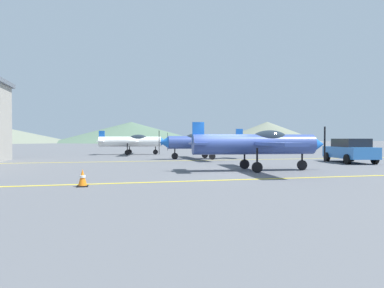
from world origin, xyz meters
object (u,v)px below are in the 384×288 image
object	(u,v)px
airplane_far	(133,141)
car_sedan	(350,150)
traffic_cone_front	(83,178)
airplane_mid	(203,142)
airplane_near	(259,144)

from	to	relation	value
airplane_far	car_sedan	size ratio (longest dim) A/B	1.78
traffic_cone_front	airplane_mid	bearing A→B (deg)	60.36
airplane_near	car_sedan	bearing A→B (deg)	24.85
airplane_mid	car_sedan	size ratio (longest dim) A/B	1.77
airplane_near	airplane_mid	xyz separation A→B (m)	(-0.16, 10.22, 0.00)
airplane_mid	traffic_cone_front	size ratio (longest dim) A/B	13.68
airplane_mid	car_sedan	distance (m)	10.64
airplane_near	airplane_mid	bearing A→B (deg)	90.89
airplane_near	airplane_far	bearing A→B (deg)	105.27
airplane_far	car_sedan	xyz separation A→B (m)	(13.55, -15.09, -0.52)
car_sedan	traffic_cone_front	distance (m)	18.26
car_sedan	airplane_near	bearing A→B (deg)	-155.15
airplane_mid	airplane_far	bearing A→B (deg)	119.84
airplane_far	car_sedan	distance (m)	20.29
airplane_near	airplane_far	distance (m)	19.66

